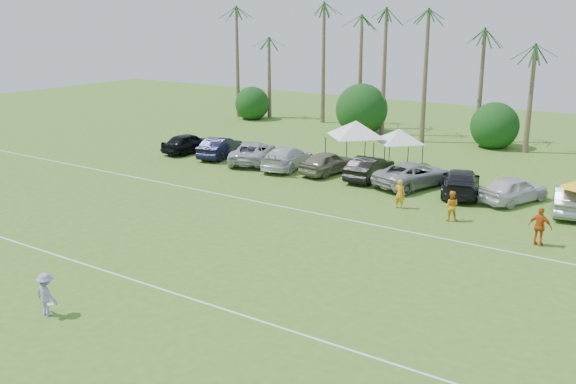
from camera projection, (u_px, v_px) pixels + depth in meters
The scene contains 29 objects.
ground at pixel (64, 286), 25.93m from camera, with size 120.00×120.00×0.00m, color #446F21.
field_lines at pixel (197, 232), 32.31m from camera, with size 80.00×12.10×0.01m.
palm_tree_0 at pixel (229, 44), 66.06m from camera, with size 2.40×2.40×8.90m.
palm_tree_1 at pixel (269, 36), 63.13m from camera, with size 2.40×2.40×9.90m.
palm_tree_2 at pixel (312, 28), 60.21m from camera, with size 2.40×2.40×10.90m.
palm_tree_3 at pixel (349, 19), 57.82m from camera, with size 2.40×2.40×11.90m.
palm_tree_4 at pixel (389, 50), 56.37m from camera, with size 2.40×2.40×8.90m.
palm_tree_5 at pixel (432, 41), 53.98m from camera, with size 2.40×2.40×9.90m.
palm_tree_6 at pixel (480, 31), 51.60m from camera, with size 2.40×2.40×10.90m.
palm_tree_7 at pixel (533, 20), 49.22m from camera, with size 2.40×2.40×11.90m.
bush_tree_0 at pixel (259, 100), 66.78m from camera, with size 4.00×4.00×4.00m.
bush_tree_1 at pixel (371, 111), 59.79m from camera, with size 4.00×4.00×4.00m.
bush_tree_2 at pixel (501, 123), 53.34m from camera, with size 4.00×4.00×4.00m.
sideline_player_a at pixel (400, 194), 36.03m from camera, with size 0.61×0.40×1.67m, color #FB9F1B.
sideline_player_b at pixel (451, 206), 33.87m from camera, with size 0.79×0.62×1.64m, color orange.
sideline_player_c at pixel (540, 227), 30.22m from camera, with size 1.10×0.46×1.88m, color #D15517.
canopy_tent_left at pixel (356, 121), 45.06m from camera, with size 4.77×4.77×3.87m.
canopy_tent_right at pixel (399, 129), 44.83m from camera, with size 4.02×4.02×3.26m.
frisbee_player at pixel (46, 294), 23.28m from camera, with size 1.06×0.61×1.63m.
parked_car_0 at pixel (189, 143), 50.26m from camera, with size 1.85×4.59×1.56m, color black.
parked_car_1 at pixel (220, 147), 48.65m from camera, with size 1.65×4.74×1.56m, color black.
parked_car_2 at pixel (253, 152), 46.97m from camera, with size 2.59×5.62×1.56m, color #B2B5BB.
parked_car_3 at pixel (287, 158), 45.22m from camera, with size 2.19×5.39×1.56m, color silver.
parked_car_4 at pixel (327, 162), 43.75m from camera, with size 1.85×4.59×1.56m, color gray.
parked_car_5 at pixel (370, 168), 42.23m from camera, with size 1.65×4.74×1.56m, color black.
parked_car_6 at pixel (414, 175), 40.52m from camera, with size 2.59×5.62×1.56m, color #9D9EA0.
parked_car_7 at pixel (461, 182), 38.73m from camera, with size 2.19×5.39×1.56m, color black.
parked_car_8 at pixel (514, 189), 37.14m from camera, with size 1.85×4.59×1.56m, color silver.
parked_car_9 at pixel (570, 199), 35.17m from camera, with size 1.65×4.74×1.56m, color gray.
Camera 1 is at (20.88, -14.77, 10.72)m, focal length 40.00 mm.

